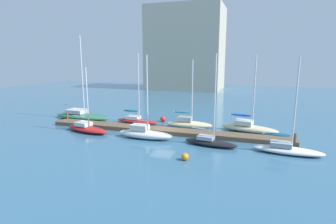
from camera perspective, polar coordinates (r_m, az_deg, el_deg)
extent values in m
plane|color=#386684|center=(30.45, -1.18, -4.39)|extent=(120.00, 120.00, 0.00)
cube|color=brown|center=(30.38, -1.19, -3.96)|extent=(27.86, 1.98, 0.47)
cylinder|color=brown|center=(37.57, -20.59, -1.06)|extent=(0.28, 0.28, 1.34)
cylinder|color=brown|center=(28.09, 25.32, -5.41)|extent=(0.28, 0.28, 1.34)
ellipsoid|color=#2D7047|center=(38.93, -17.77, -0.88)|extent=(8.59, 3.02, 0.80)
cube|color=silver|center=(39.33, -18.79, 0.17)|extent=(2.63, 1.95, 0.52)
cylinder|color=silver|center=(37.94, -17.77, 7.40)|extent=(0.15, 0.15, 10.44)
cylinder|color=silver|center=(39.52, -19.43, 1.35)|extent=(3.56, 0.30, 0.12)
ellipsoid|color=#B21E1E|center=(31.95, -16.77, -3.51)|extent=(6.02, 2.94, 0.67)
cube|color=silver|center=(32.23, -17.52, -2.41)|extent=(1.95, 1.57, 0.44)
cylinder|color=silver|center=(31.04, -16.78, 2.96)|extent=(0.13, 0.13, 6.63)
cylinder|color=silver|center=(32.31, -18.02, -0.92)|extent=(2.39, 0.62, 0.11)
ellipsoid|color=#B21E1E|center=(34.87, -6.53, -1.97)|extent=(5.95, 2.03, 0.57)
cube|color=silver|center=(35.05, -7.38, -1.13)|extent=(1.83, 1.23, 0.37)
cylinder|color=silver|center=(34.00, -6.27, 5.29)|extent=(0.14, 0.14, 8.30)
cylinder|color=silver|center=(35.06, -7.91, 0.24)|extent=(2.45, 0.31, 0.11)
ellipsoid|color=teal|center=(35.06, -7.91, 0.24)|extent=(2.23, 0.54, 0.28)
ellipsoid|color=white|center=(28.21, -4.88, -4.77)|extent=(6.08, 1.67, 0.88)
cube|color=silver|center=(28.26, -6.03, -3.23)|extent=(1.83, 1.14, 0.57)
cylinder|color=silver|center=(27.23, -4.44, 3.91)|extent=(0.14, 0.14, 7.72)
cylinder|color=silver|center=(28.23, -6.73, -1.62)|extent=(2.54, 0.14, 0.11)
ellipsoid|color=beige|center=(32.52, 4.56, -2.65)|extent=(5.59, 1.99, 0.83)
cube|color=#9EA3AD|center=(32.46, 3.62, -1.42)|extent=(1.71, 1.29, 0.54)
cylinder|color=silver|center=(31.74, 5.16, 4.46)|extent=(0.13, 0.13, 7.29)
cylinder|color=silver|center=(32.37, 3.07, -0.01)|extent=(2.32, 0.22, 0.11)
ellipsoid|color=teal|center=(32.37, 3.07, -0.01)|extent=(2.10, 0.46, 0.28)
ellipsoid|color=black|center=(26.21, 9.07, -6.48)|extent=(5.32, 2.18, 0.56)
cube|color=#9EA3AD|center=(26.23, 8.02, -5.40)|extent=(1.68, 1.25, 0.36)
cylinder|color=silver|center=(25.18, 9.93, 2.90)|extent=(0.13, 0.13, 8.12)
cylinder|color=silver|center=(26.10, 7.42, -3.57)|extent=(2.16, 0.40, 0.10)
ellipsoid|color=beige|center=(31.94, 16.84, -3.39)|extent=(6.67, 3.20, 0.80)
cube|color=silver|center=(31.94, 15.79, -2.11)|extent=(2.16, 1.71, 0.52)
cylinder|color=silver|center=(31.11, 17.86, 4.27)|extent=(0.14, 0.14, 7.83)
cylinder|color=silver|center=(31.86, 15.19, -0.64)|extent=(2.66, 0.66, 0.11)
ellipsoid|color=blue|center=(31.86, 15.19, -0.64)|extent=(2.45, 0.85, 0.28)
ellipsoid|color=white|center=(25.95, 24.05, -7.46)|extent=(5.98, 2.07, 0.61)
cube|color=#9EA3AD|center=(25.78, 22.83, -6.30)|extent=(1.84, 1.28, 0.40)
cylinder|color=silver|center=(25.02, 25.48, 1.68)|extent=(0.14, 0.14, 7.79)
cylinder|color=silver|center=(25.56, 22.18, -4.48)|extent=(2.47, 0.29, 0.11)
ellipsoid|color=teal|center=(25.56, 22.18, -4.48)|extent=(2.24, 0.53, 0.28)
sphere|color=red|center=(35.57, -1.05, -1.50)|extent=(0.74, 0.74, 0.74)
sphere|color=orange|center=(22.35, 3.63, -9.44)|extent=(0.61, 0.61, 0.61)
cube|color=#BCB299|center=(75.71, 3.84, 13.26)|extent=(19.76, 13.98, 21.95)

